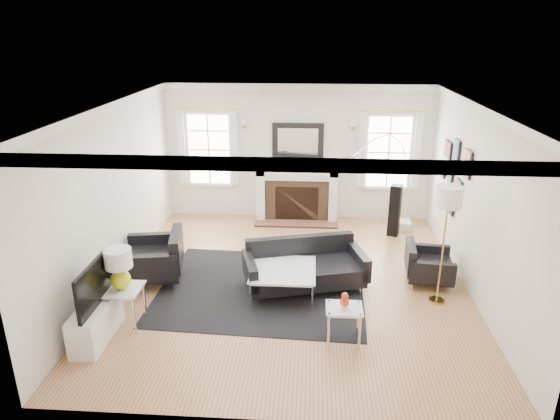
# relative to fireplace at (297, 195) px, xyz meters

# --- Properties ---
(floor) EXTENTS (6.00, 6.00, 0.00)m
(floor) POSITION_rel_fireplace_xyz_m (0.00, -2.79, -0.54)
(floor) COLOR #8E5F3B
(floor) RESTS_ON ground
(back_wall) EXTENTS (5.50, 0.04, 2.80)m
(back_wall) POSITION_rel_fireplace_xyz_m (0.00, 0.21, 0.86)
(back_wall) COLOR silver
(back_wall) RESTS_ON floor
(front_wall) EXTENTS (5.50, 0.04, 2.80)m
(front_wall) POSITION_rel_fireplace_xyz_m (0.00, -5.79, 0.86)
(front_wall) COLOR silver
(front_wall) RESTS_ON floor
(left_wall) EXTENTS (0.04, 6.00, 2.80)m
(left_wall) POSITION_rel_fireplace_xyz_m (-2.75, -2.79, 0.86)
(left_wall) COLOR silver
(left_wall) RESTS_ON floor
(right_wall) EXTENTS (0.04, 6.00, 2.80)m
(right_wall) POSITION_rel_fireplace_xyz_m (2.75, -2.79, 0.86)
(right_wall) COLOR silver
(right_wall) RESTS_ON floor
(ceiling) EXTENTS (5.50, 6.00, 0.02)m
(ceiling) POSITION_rel_fireplace_xyz_m (0.00, -2.79, 2.26)
(ceiling) COLOR white
(ceiling) RESTS_ON back_wall
(crown_molding) EXTENTS (5.50, 6.00, 0.12)m
(crown_molding) POSITION_rel_fireplace_xyz_m (0.00, -2.79, 2.20)
(crown_molding) COLOR white
(crown_molding) RESTS_ON back_wall
(fireplace) EXTENTS (1.70, 0.69, 1.11)m
(fireplace) POSITION_rel_fireplace_xyz_m (0.00, 0.00, 0.00)
(fireplace) COLOR white
(fireplace) RESTS_ON floor
(mantel_mirror) EXTENTS (1.05, 0.07, 0.75)m
(mantel_mirror) POSITION_rel_fireplace_xyz_m (0.00, 0.16, 1.11)
(mantel_mirror) COLOR black
(mantel_mirror) RESTS_ON back_wall
(window_left) EXTENTS (1.24, 0.15, 1.62)m
(window_left) POSITION_rel_fireplace_xyz_m (-1.85, 0.16, 0.92)
(window_left) COLOR white
(window_left) RESTS_ON back_wall
(window_right) EXTENTS (1.24, 0.15, 1.62)m
(window_right) POSITION_rel_fireplace_xyz_m (1.85, 0.16, 0.92)
(window_right) COLOR white
(window_right) RESTS_ON back_wall
(gallery_wall) EXTENTS (0.04, 1.73, 1.29)m
(gallery_wall) POSITION_rel_fireplace_xyz_m (2.72, -1.50, 0.99)
(gallery_wall) COLOR black
(gallery_wall) RESTS_ON right_wall
(tv_unit) EXTENTS (0.35, 1.00, 1.09)m
(tv_unit) POSITION_rel_fireplace_xyz_m (-2.44, -4.49, -0.21)
(tv_unit) COLOR white
(tv_unit) RESTS_ON floor
(area_rug) EXTENTS (3.25, 2.75, 0.01)m
(area_rug) POSITION_rel_fireplace_xyz_m (-0.44, -3.02, -0.54)
(area_rug) COLOR black
(area_rug) RESTS_ON floor
(sofa) EXTENTS (2.00, 1.30, 0.60)m
(sofa) POSITION_rel_fireplace_xyz_m (0.21, -2.90, -0.21)
(sofa) COLOR black
(sofa) RESTS_ON floor
(armchair_left) EXTENTS (1.05, 1.14, 0.67)m
(armchair_left) POSITION_rel_fireplace_xyz_m (-2.13, -2.86, -0.17)
(armchair_left) COLOR black
(armchair_left) RESTS_ON floor
(armchair_right) EXTENTS (0.78, 0.85, 0.53)m
(armchair_right) POSITION_rel_fireplace_xyz_m (2.15, -2.63, -0.25)
(armchair_right) COLOR black
(armchair_right) RESTS_ON floor
(coffee_table) EXTENTS (0.97, 0.97, 0.43)m
(coffee_table) POSITION_rel_fireplace_xyz_m (-0.10, -3.18, -0.14)
(coffee_table) COLOR silver
(coffee_table) RESTS_ON floor
(side_table_left) EXTENTS (0.51, 0.51, 0.56)m
(side_table_left) POSITION_rel_fireplace_xyz_m (-2.20, -4.15, -0.09)
(side_table_left) COLOR silver
(side_table_left) RESTS_ON floor
(nesting_table) EXTENTS (0.47, 0.39, 0.51)m
(nesting_table) POSITION_rel_fireplace_xyz_m (0.75, -4.35, -0.14)
(nesting_table) COLOR silver
(nesting_table) RESTS_ON floor
(gourd_lamp) EXTENTS (0.36, 0.36, 0.58)m
(gourd_lamp) POSITION_rel_fireplace_xyz_m (-2.20, -4.15, 0.35)
(gourd_lamp) COLOR gold
(gourd_lamp) RESTS_ON side_table_left
(orange_vase) EXTENTS (0.12, 0.12, 0.19)m
(orange_vase) POSITION_rel_fireplace_xyz_m (0.75, -4.35, 0.08)
(orange_vase) COLOR red
(orange_vase) RESTS_ON nesting_table
(arc_floor_lamp) EXTENTS (1.48, 1.37, 2.10)m
(arc_floor_lamp) POSITION_rel_fireplace_xyz_m (1.59, -0.92, 0.59)
(arc_floor_lamp) COLOR white
(arc_floor_lamp) RESTS_ON floor
(stick_floor_lamp) EXTENTS (0.36, 0.36, 1.80)m
(stick_floor_lamp) POSITION_rel_fireplace_xyz_m (2.20, -3.24, 1.02)
(stick_floor_lamp) COLOR gold
(stick_floor_lamp) RESTS_ON floor
(speaker_tower) EXTENTS (0.26, 0.26, 1.02)m
(speaker_tower) POSITION_rel_fireplace_xyz_m (1.92, -0.70, -0.03)
(speaker_tower) COLOR black
(speaker_tower) RESTS_ON floor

